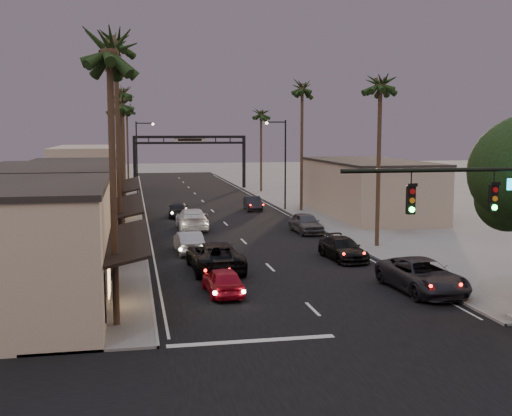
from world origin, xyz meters
name	(u,v)px	position (x,y,z in m)	size (l,w,h in m)	color
ground	(221,219)	(0.00, 40.00, 0.00)	(200.00, 200.00, 0.00)	slate
road	(214,212)	(0.00, 45.00, 0.00)	(14.00, 120.00, 0.02)	black
cross_street	(406,401)	(0.00, 0.00, 0.00)	(80.00, 12.00, 0.02)	black
sidewalk_left	(116,206)	(-9.50, 52.00, 0.06)	(5.00, 92.00, 0.12)	slate
sidewalk_right	(290,202)	(9.50, 52.00, 0.06)	(5.00, 92.00, 0.12)	slate
storefront_near	(14,251)	(-13.00, 12.00, 2.75)	(8.00, 12.00, 5.50)	#B6A78B
storefront_mid	(52,212)	(-13.00, 26.00, 2.75)	(8.00, 14.00, 5.50)	#9F947F
storefront_far	(73,192)	(-13.00, 42.00, 2.50)	(8.00, 16.00, 5.00)	#B6A78B
storefront_dist	(89,171)	(-13.00, 65.00, 3.00)	(8.00, 20.00, 6.00)	#9F947F
building_right	(368,189)	(14.00, 40.00, 2.50)	(8.00, 18.00, 5.00)	#9F947F
traffic_signal	(510,211)	(5.69, 4.00, 5.08)	(8.51, 0.22, 7.80)	black
arch	(190,149)	(0.00, 70.00, 5.53)	(15.20, 0.40, 7.27)	black
streetlight_right	(283,157)	(6.92, 45.00, 5.33)	(2.13, 0.30, 9.00)	black
streetlight_left	(139,154)	(-6.92, 58.00, 5.33)	(2.13, 0.30, 9.00)	black
palm_la	(109,41)	(-8.60, 9.00, 11.44)	(3.20, 3.20, 13.20)	#38281C
palm_lb	(115,37)	(-8.60, 22.00, 13.39)	(3.20, 3.20, 15.20)	#38281C
palm_lc	(120,99)	(-8.60, 36.00, 10.47)	(3.20, 3.20, 12.20)	#38281C
palm_ld	(122,89)	(-8.60, 55.00, 12.42)	(3.20, 3.20, 14.20)	#38281C
palm_ra	(381,78)	(8.60, 24.00, 11.44)	(3.20, 3.20, 13.20)	#38281C
palm_rb	(302,84)	(8.60, 44.00, 12.42)	(3.20, 3.20, 14.20)	#38281C
palm_rc	(261,111)	(8.60, 64.00, 10.47)	(3.20, 3.20, 12.20)	#38281C
palm_far	(127,106)	(-8.30, 78.00, 11.44)	(3.20, 3.20, 13.20)	#38281C
oncoming_red	(223,281)	(-3.59, 13.37, 0.69)	(1.62, 4.03, 1.37)	maroon
oncoming_pickup	(215,256)	(-3.29, 18.87, 0.84)	(2.78, 6.03, 1.68)	black
oncoming_silver	(189,242)	(-4.29, 24.37, 0.73)	(1.54, 4.41, 1.45)	#A6A5AA
oncoming_white	(192,219)	(-3.14, 34.50, 0.85)	(2.38, 5.85, 1.70)	silver
oncoming_dgrey	(178,209)	(-3.67, 42.22, 0.74)	(1.74, 4.32, 1.47)	black
curbside_near	(422,276)	(6.20, 11.98, 0.82)	(2.71, 5.88, 1.63)	black
curbside_black	(343,249)	(4.92, 20.39, 0.69)	(1.93, 4.75, 1.38)	black
curbside_grey	(306,223)	(5.46, 30.93, 0.78)	(1.85, 4.59, 1.56)	#434347
curbside_far	(253,203)	(4.05, 45.71, 0.70)	(1.48, 4.24, 1.40)	black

